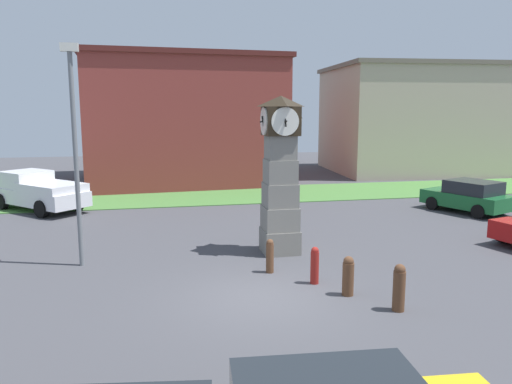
# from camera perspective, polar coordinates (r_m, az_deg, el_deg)

# --- Properties ---
(ground_plane) EXTENTS (84.37, 84.37, 0.00)m
(ground_plane) POSITION_cam_1_polar(r_m,az_deg,el_deg) (13.23, 0.60, -11.90)
(ground_plane) COLOR #424247
(clock_tower) EXTENTS (1.44, 1.40, 5.25)m
(clock_tower) POSITION_cam_1_polar(r_m,az_deg,el_deg) (16.62, 2.79, 1.66)
(clock_tower) COLOR slate
(clock_tower) RESTS_ON ground_plane
(bollard_near_tower) EXTENTS (0.30, 0.30, 1.17)m
(bollard_near_tower) POSITION_cam_1_polar(r_m,az_deg,el_deg) (12.67, 16.03, -10.41)
(bollard_near_tower) COLOR brown
(bollard_near_tower) RESTS_ON ground_plane
(bollard_mid_row) EXTENTS (0.30, 0.30, 1.05)m
(bollard_mid_row) POSITION_cam_1_polar(r_m,az_deg,el_deg) (13.39, 10.49, -9.37)
(bollard_mid_row) COLOR brown
(bollard_mid_row) RESTS_ON ground_plane
(bollard_far_row) EXTENTS (0.24, 0.24, 1.06)m
(bollard_far_row) POSITION_cam_1_polar(r_m,az_deg,el_deg) (14.11, 6.72, -8.29)
(bollard_far_row) COLOR maroon
(bollard_far_row) RESTS_ON ground_plane
(bollard_end_row) EXTENTS (0.23, 0.23, 1.03)m
(bollard_end_row) POSITION_cam_1_polar(r_m,az_deg,el_deg) (14.93, 1.60, -7.28)
(bollard_end_row) COLOR brown
(bollard_end_row) RESTS_ON ground_plane
(car_far_lot) EXTENTS (3.26, 4.35, 1.52)m
(car_far_lot) POSITION_cam_1_polar(r_m,az_deg,el_deg) (25.56, 23.13, -0.43)
(car_far_lot) COLOR #19602D
(car_far_lot) RESTS_ON ground_plane
(pickup_truck) EXTENTS (5.20, 5.22, 1.85)m
(pickup_truck) POSITION_cam_1_polar(r_m,az_deg,el_deg) (26.12, -23.65, 0.09)
(pickup_truck) COLOR silver
(pickup_truck) RESTS_ON ground_plane
(street_lamp_near_road) EXTENTS (0.50, 0.24, 6.72)m
(street_lamp_near_road) POSITION_cam_1_polar(r_m,az_deg,el_deg) (15.97, -20.00, 5.44)
(street_lamp_near_road) COLOR slate
(street_lamp_near_road) RESTS_ON ground_plane
(warehouse_blue_far) EXTENTS (13.29, 12.20, 8.21)m
(warehouse_blue_far) POSITION_cam_1_polar(r_m,az_deg,el_deg) (34.72, -8.62, 8.17)
(warehouse_blue_far) COLOR maroon
(warehouse_blue_far) RESTS_ON ground_plane
(storefront_low_left) EXTENTS (13.94, 11.42, 8.11)m
(storefront_low_left) POSITION_cam_1_polar(r_m,az_deg,el_deg) (41.25, 17.82, 7.94)
(storefront_low_left) COLOR #B7A88E
(storefront_low_left) RESTS_ON ground_plane
(grass_verge_far) EXTENTS (50.62, 5.75, 0.04)m
(grass_verge_far) POSITION_cam_1_polar(r_m,az_deg,el_deg) (28.03, -6.33, -0.47)
(grass_verge_far) COLOR #477A38
(grass_verge_far) RESTS_ON ground_plane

